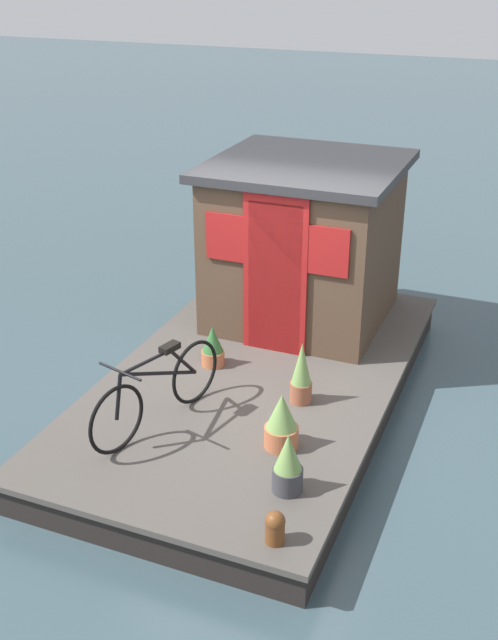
{
  "coord_description": "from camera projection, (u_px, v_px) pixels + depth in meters",
  "views": [
    {
      "loc": [
        -6.61,
        -2.62,
        4.42
      ],
      "look_at": [
        -0.2,
        0.0,
        1.07
      ],
      "focal_mm": 43.39,
      "sensor_mm": 36.0,
      "label": 1
    }
  ],
  "objects": [
    {
      "name": "potted_plant_basil",
      "position": [
        288.0,
        464.0,
        6.28
      ],
      "size": [
        0.26,
        0.26,
        0.54
      ],
      "color": "#38383D",
      "rests_on": "houseboat_deck"
    },
    {
      "name": "houseboat_deck",
      "position": [
        256.0,
        387.0,
        8.25
      ],
      "size": [
        5.21,
        2.88,
        0.37
      ],
      "color": "#4C4742",
      "rests_on": "ground_plane"
    },
    {
      "name": "potted_plant_ivy",
      "position": [
        282.0,
        422.0,
        6.85
      ],
      "size": [
        0.31,
        0.31,
        0.54
      ],
      "color": "#B2603D",
      "rests_on": "houseboat_deck"
    },
    {
      "name": "ground_plane",
      "position": [
        256.0,
        402.0,
        8.33
      ],
      "size": [
        60.0,
        60.0,
        0.0
      ],
      "primitive_type": "plane",
      "color": "#384C54"
    },
    {
      "name": "bicycle",
      "position": [
        158.0,
        391.0,
        7.12
      ],
      "size": [
        1.65,
        0.59,
        0.78
      ],
      "color": "black",
      "rests_on": "houseboat_deck"
    },
    {
      "name": "potted_plant_geranium",
      "position": [
        301.0,
        374.0,
        7.51
      ],
      "size": [
        0.22,
        0.22,
        0.64
      ],
      "color": "#935138",
      "rests_on": "houseboat_deck"
    },
    {
      "name": "potted_plant_sage",
      "position": [
        213.0,
        347.0,
        8.22
      ],
      "size": [
        0.25,
        0.25,
        0.45
      ],
      "color": "#B2603D",
      "rests_on": "houseboat_deck"
    },
    {
      "name": "houseboat_cabin",
      "position": [
        304.0,
        241.0,
        9.0
      ],
      "size": [
        2.1,
        2.12,
        1.9
      ],
      "color": "#4C3828",
      "rests_on": "houseboat_deck"
    },
    {
      "name": "mooring_bollard",
      "position": [
        275.0,
        527.0,
        5.78
      ],
      "size": [
        0.16,
        0.16,
        0.27
      ],
      "color": "brown",
      "rests_on": "houseboat_deck"
    }
  ]
}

